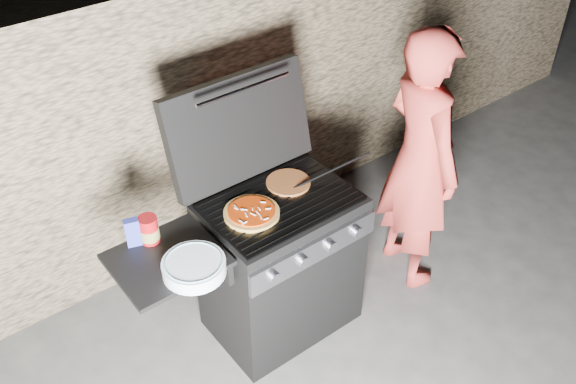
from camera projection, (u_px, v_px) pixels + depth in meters
ground at (281, 319)px, 3.88m from camera, size 50.00×50.00×0.00m
stone_wall at (179, 119)px, 3.98m from camera, size 8.00×0.35×1.80m
gas_grill at (244, 284)px, 3.48m from camera, size 1.34×0.79×0.91m
pizza_topped at (252, 212)px, 3.22m from camera, size 0.33×0.33×0.03m
pizza_plain at (288, 182)px, 3.44m from camera, size 0.31×0.31×0.01m
sauce_jar at (149, 229)px, 3.05m from camera, size 0.12×0.12×0.14m
blue_carton at (133, 232)px, 3.03m from camera, size 0.08×0.06×0.15m
plate_stack at (194, 267)px, 2.90m from camera, size 0.29×0.29×0.07m
person at (420, 161)px, 3.73m from camera, size 0.52×0.68×1.68m
tongs at (330, 171)px, 3.45m from camera, size 0.50×0.10×0.10m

